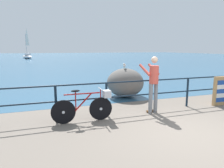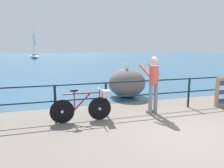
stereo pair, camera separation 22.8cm
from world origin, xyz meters
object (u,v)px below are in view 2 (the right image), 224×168
(person_at_railing, at_px, (153,82))
(seagull, at_px, (126,65))
(breakwater_boulder_main, at_px, (127,83))
(sailboat, at_px, (34,55))
(bicycle, at_px, (87,105))

(person_at_railing, relative_size, seagull, 5.52)
(breakwater_boulder_main, xyz_separation_m, sailboat, (-5.84, 37.18, 0.11))
(bicycle, distance_m, breakwater_boulder_main, 3.26)
(bicycle, bearing_deg, breakwater_boulder_main, 49.78)
(bicycle, bearing_deg, seagull, 50.29)
(seagull, height_order, sailboat, sailboat)
(sailboat, bearing_deg, bicycle, 164.37)
(person_at_railing, distance_m, breakwater_boulder_main, 2.41)
(seagull, xyz_separation_m, sailboat, (-5.79, 37.19, -0.62))
(bicycle, distance_m, seagull, 3.33)
(person_at_railing, xyz_separation_m, sailboat, (-5.78, 39.55, -0.28))
(bicycle, xyz_separation_m, sailboat, (-3.69, 39.63, 0.24))
(bicycle, xyz_separation_m, seagull, (2.10, 2.44, 0.87))
(sailboat, bearing_deg, person_at_railing, 167.35)
(person_at_railing, height_order, breakwater_boulder_main, person_at_railing)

